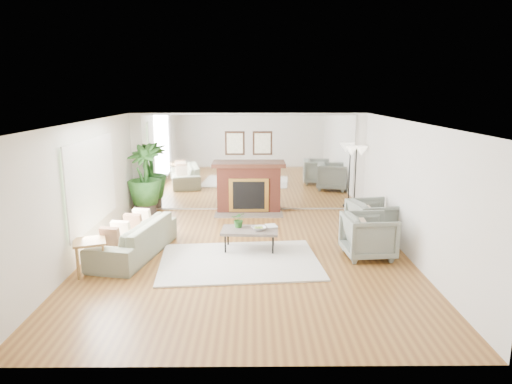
{
  "coord_description": "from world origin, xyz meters",
  "views": [
    {
      "loc": [
        0.09,
        -8.09,
        3.04
      ],
      "look_at": [
        0.16,
        0.6,
        1.11
      ],
      "focal_mm": 32.0,
      "sensor_mm": 36.0,
      "label": 1
    }
  ],
  "objects_px": {
    "potted_ficus": "(145,177)",
    "sofa": "(134,238)",
    "armchair_back": "(373,220)",
    "side_table": "(90,246)",
    "coffee_table": "(250,231)",
    "armchair_front": "(369,236)",
    "floor_lamp": "(356,156)",
    "fireplace": "(249,187)"
  },
  "relations": [
    {
      "from": "coffee_table",
      "to": "armchair_front",
      "type": "relative_size",
      "value": 1.24
    },
    {
      "from": "armchair_front",
      "to": "floor_lamp",
      "type": "bearing_deg",
      "value": -12.03
    },
    {
      "from": "fireplace",
      "to": "coffee_table",
      "type": "bearing_deg",
      "value": -89.2
    },
    {
      "from": "armchair_front",
      "to": "side_table",
      "type": "distance_m",
      "value": 4.97
    },
    {
      "from": "armchair_back",
      "to": "side_table",
      "type": "height_order",
      "value": "armchair_back"
    },
    {
      "from": "armchair_back",
      "to": "armchair_front",
      "type": "distance_m",
      "value": 1.04
    },
    {
      "from": "armchair_front",
      "to": "armchair_back",
      "type": "bearing_deg",
      "value": -23.81
    },
    {
      "from": "fireplace",
      "to": "coffee_table",
      "type": "distance_m",
      "value": 2.93
    },
    {
      "from": "sofa",
      "to": "potted_ficus",
      "type": "bearing_deg",
      "value": -159.99
    },
    {
      "from": "sofa",
      "to": "potted_ficus",
      "type": "distance_m",
      "value": 3.07
    },
    {
      "from": "armchair_front",
      "to": "floor_lamp",
      "type": "distance_m",
      "value": 3.31
    },
    {
      "from": "fireplace",
      "to": "armchair_front",
      "type": "relative_size",
      "value": 2.28
    },
    {
      "from": "side_table",
      "to": "potted_ficus",
      "type": "height_order",
      "value": "potted_ficus"
    },
    {
      "from": "side_table",
      "to": "armchair_front",
      "type": "bearing_deg",
      "value": 8.96
    },
    {
      "from": "potted_ficus",
      "to": "coffee_table",
      "type": "bearing_deg",
      "value": -46.3
    },
    {
      "from": "armchair_back",
      "to": "potted_ficus",
      "type": "height_order",
      "value": "potted_ficus"
    },
    {
      "from": "coffee_table",
      "to": "side_table",
      "type": "height_order",
      "value": "side_table"
    },
    {
      "from": "floor_lamp",
      "to": "fireplace",
      "type": "bearing_deg",
      "value": 176.59
    },
    {
      "from": "side_table",
      "to": "potted_ficus",
      "type": "relative_size",
      "value": 0.38
    },
    {
      "from": "potted_ficus",
      "to": "armchair_front",
      "type": "bearing_deg",
      "value": -32.7
    },
    {
      "from": "sofa",
      "to": "armchair_back",
      "type": "bearing_deg",
      "value": 111.34
    },
    {
      "from": "armchair_back",
      "to": "sofa",
      "type": "bearing_deg",
      "value": 88.44
    },
    {
      "from": "coffee_table",
      "to": "armchair_back",
      "type": "xyz_separation_m",
      "value": [
        2.56,
        0.63,
        0.02
      ]
    },
    {
      "from": "armchair_back",
      "to": "side_table",
      "type": "xyz_separation_m",
      "value": [
        -5.25,
        -1.76,
        0.07
      ]
    },
    {
      "from": "coffee_table",
      "to": "side_table",
      "type": "bearing_deg",
      "value": -157.29
    },
    {
      "from": "side_table",
      "to": "floor_lamp",
      "type": "height_order",
      "value": "floor_lamp"
    },
    {
      "from": "fireplace",
      "to": "coffee_table",
      "type": "xyz_separation_m",
      "value": [
        0.04,
        -2.92,
        -0.26
      ]
    },
    {
      "from": "sofa",
      "to": "side_table",
      "type": "bearing_deg",
      "value": -17.47
    },
    {
      "from": "sofa",
      "to": "potted_ficus",
      "type": "xyz_separation_m",
      "value": [
        -0.45,
        2.97,
        0.62
      ]
    },
    {
      "from": "armchair_back",
      "to": "floor_lamp",
      "type": "bearing_deg",
      "value": -13.46
    },
    {
      "from": "floor_lamp",
      "to": "sofa",
      "type": "bearing_deg",
      "value": -148.32
    },
    {
      "from": "fireplace",
      "to": "potted_ficus",
      "type": "xyz_separation_m",
      "value": [
        -2.6,
        -0.16,
        0.28
      ]
    },
    {
      "from": "fireplace",
      "to": "side_table",
      "type": "height_order",
      "value": "fireplace"
    },
    {
      "from": "side_table",
      "to": "potted_ficus",
      "type": "bearing_deg",
      "value": 89.26
    },
    {
      "from": "coffee_table",
      "to": "sofa",
      "type": "bearing_deg",
      "value": -174.56
    },
    {
      "from": "potted_ficus",
      "to": "sofa",
      "type": "bearing_deg",
      "value": -81.31
    },
    {
      "from": "sofa",
      "to": "armchair_front",
      "type": "bearing_deg",
      "value": 99.43
    },
    {
      "from": "coffee_table",
      "to": "armchair_front",
      "type": "distance_m",
      "value": 2.24
    },
    {
      "from": "sofa",
      "to": "armchair_back",
      "type": "xyz_separation_m",
      "value": [
        4.75,
        0.84,
        0.1
      ]
    },
    {
      "from": "potted_ficus",
      "to": "floor_lamp",
      "type": "relative_size",
      "value": 1.03
    },
    {
      "from": "fireplace",
      "to": "sofa",
      "type": "relative_size",
      "value": 0.92
    },
    {
      "from": "armchair_back",
      "to": "floor_lamp",
      "type": "distance_m",
      "value": 2.37
    }
  ]
}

